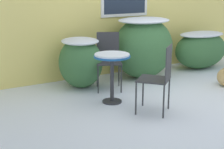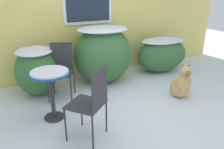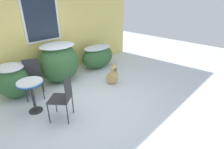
{
  "view_description": "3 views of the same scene",
  "coord_description": "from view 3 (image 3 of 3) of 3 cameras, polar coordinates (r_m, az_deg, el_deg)",
  "views": [
    {
      "loc": [
        -3.69,
        -3.89,
        1.85
      ],
      "look_at": [
        -1.03,
        0.59,
        0.46
      ],
      "focal_mm": 55.0,
      "sensor_mm": 36.0,
      "label": 1
    },
    {
      "loc": [
        -1.55,
        -2.48,
        1.9
      ],
      "look_at": [
        0.0,
        0.6,
        0.55
      ],
      "focal_mm": 35.0,
      "sensor_mm": 36.0,
      "label": 2
    },
    {
      "loc": [
        -2.25,
        -3.07,
        2.53
      ],
      "look_at": [
        1.26,
        0.27,
        0.29
      ],
      "focal_mm": 28.0,
      "sensor_mm": 36.0,
      "label": 3
    }
  ],
  "objects": [
    {
      "name": "dog",
      "position": [
        5.31,
        0.25,
        -0.55
      ],
      "size": [
        0.47,
        0.59,
        0.68
      ],
      "rotation": [
        0.0,
        0.0,
        -0.35
      ],
      "color": "tan",
      "rests_on": "ground_plane"
    },
    {
      "name": "patio_chair_far_side",
      "position": [
        3.86,
        -15.62,
        -6.86
      ],
      "size": [
        0.62,
        0.62,
        1.01
      ],
      "rotation": [
        0.0,
        0.0,
        3.84
      ],
      "color": "#2D2D30",
      "rests_on": "ground_plane"
    },
    {
      "name": "shrub_left",
      "position": [
        5.22,
        -29.65,
        -1.65
      ],
      "size": [
        0.78,
        0.86,
        0.91
      ],
      "color": "#386638",
      "rests_on": "ground_plane"
    },
    {
      "name": "ground_plane",
      "position": [
        4.57,
        -8.57,
        -9.13
      ],
      "size": [
        16.0,
        16.0,
        0.0
      ],
      "primitive_type": "plane",
      "color": "silver"
    },
    {
      "name": "house_wall",
      "position": [
        5.8,
        -23.61,
        13.9
      ],
      "size": [
        8.0,
        0.1,
        3.21
      ],
      "color": "#E5D16B",
      "rests_on": "ground_plane"
    },
    {
      "name": "patio_chair_near_table",
      "position": [
        5.01,
        -24.44,
        -0.64
      ],
      "size": [
        0.58,
        0.58,
        1.01
      ],
      "rotation": [
        0.0,
        0.0,
        -0.45
      ],
      "color": "#2D2D30",
      "rests_on": "ground_plane"
    },
    {
      "name": "shrub_middle",
      "position": [
        5.6,
        -16.79,
        4.01
      ],
      "size": [
        1.24,
        1.01,
        1.21
      ],
      "color": "#386638",
      "rests_on": "ground_plane"
    },
    {
      "name": "shrub_right",
      "position": [
        6.51,
        -4.65,
        6.05
      ],
      "size": [
        1.32,
        0.79,
        0.82
      ],
      "color": "#386638",
      "rests_on": "ground_plane"
    },
    {
      "name": "patio_table",
      "position": [
        4.29,
        -24.96,
        -3.87
      ],
      "size": [
        0.57,
        0.57,
        0.79
      ],
      "color": "#2D2D30",
      "rests_on": "ground_plane"
    }
  ]
}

